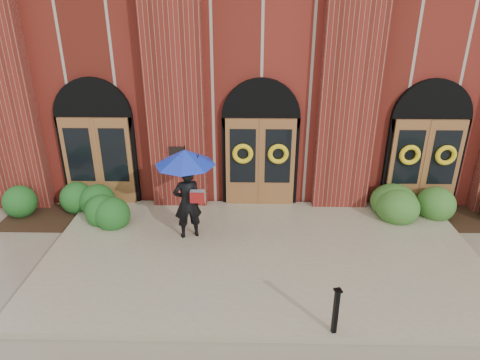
{
  "coord_description": "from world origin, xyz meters",
  "views": [
    {
      "loc": [
        -0.33,
        -8.27,
        5.73
      ],
      "look_at": [
        -0.52,
        1.0,
        1.63
      ],
      "focal_mm": 32.0,
      "sensor_mm": 36.0,
      "label": 1
    }
  ],
  "objects_px": {
    "hedge_wall_left": "(69,205)",
    "man_with_umbrella": "(186,177)",
    "hedge_wall_right": "(455,204)",
    "metal_post": "(336,310)"
  },
  "relations": [
    {
      "from": "man_with_umbrella",
      "to": "hedge_wall_right",
      "type": "height_order",
      "value": "man_with_umbrella"
    },
    {
      "from": "man_with_umbrella",
      "to": "hedge_wall_left",
      "type": "height_order",
      "value": "man_with_umbrella"
    },
    {
      "from": "hedge_wall_left",
      "to": "hedge_wall_right",
      "type": "height_order",
      "value": "hedge_wall_right"
    },
    {
      "from": "hedge_wall_left",
      "to": "man_with_umbrella",
      "type": "bearing_deg",
      "value": -17.39
    },
    {
      "from": "metal_post",
      "to": "man_with_umbrella",
      "type": "bearing_deg",
      "value": 132.89
    },
    {
      "from": "man_with_umbrella",
      "to": "hedge_wall_left",
      "type": "relative_size",
      "value": 0.7
    },
    {
      "from": "man_with_umbrella",
      "to": "metal_post",
      "type": "bearing_deg",
      "value": 115.15
    },
    {
      "from": "metal_post",
      "to": "hedge_wall_left",
      "type": "relative_size",
      "value": 0.28
    },
    {
      "from": "man_with_umbrella",
      "to": "hedge_wall_left",
      "type": "bearing_deg",
      "value": -35.13
    },
    {
      "from": "metal_post",
      "to": "hedge_wall_left",
      "type": "height_order",
      "value": "metal_post"
    }
  ]
}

